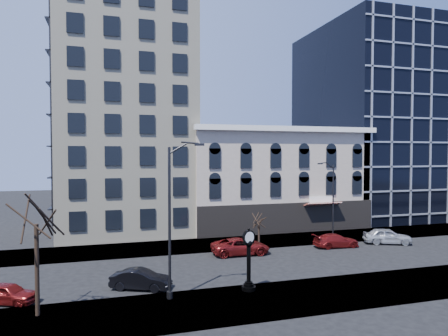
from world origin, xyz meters
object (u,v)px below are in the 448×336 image
object	(u,v)px
street_lamp_near	(181,178)
car_near_a	(7,293)
street_clock	(249,262)
car_near_b	(141,279)

from	to	relation	value
street_lamp_near	car_near_a	world-z (taller)	street_lamp_near
street_clock	street_lamp_near	world-z (taller)	street_lamp_near
street_lamp_near	car_near_b	size ratio (longest dim) A/B	2.47
street_clock	car_near_b	world-z (taller)	street_clock
street_clock	car_near_b	xyz separation A→B (m)	(-6.93, 2.58, -1.34)
street_lamp_near	street_clock	bearing A→B (deg)	9.19
street_clock	car_near_b	distance (m)	7.51
car_near_a	car_near_b	bearing A→B (deg)	-64.51
street_lamp_near	car_near_a	distance (m)	12.93
car_near_a	street_lamp_near	bearing A→B (deg)	-79.75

